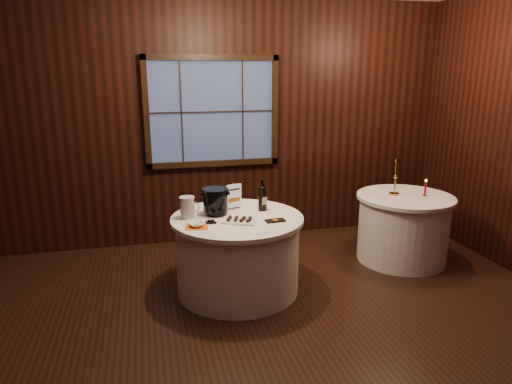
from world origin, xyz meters
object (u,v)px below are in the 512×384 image
object	(u,v)px
sign_stand	(234,200)
port_bottle_right	(263,198)
grape_bunch	(211,221)
chocolate_plate	(240,220)
main_table	(238,254)
brass_candlestick	(395,182)
red_candle	(425,190)
port_bottle_left	(262,196)
glass_pitcher	(187,207)
chocolate_box	(275,221)
cracker_bowl	(197,224)
side_table	(403,228)
ice_bucket	(215,201)

from	to	relation	value
sign_stand	port_bottle_right	world-z (taller)	port_bottle_right
grape_bunch	chocolate_plate	bearing A→B (deg)	-5.91
main_table	brass_candlestick	xyz separation A→B (m)	(1.89, 0.36, 0.53)
red_candle	main_table	bearing A→B (deg)	-174.12
port_bottle_right	chocolate_plate	bearing A→B (deg)	-140.72
sign_stand	chocolate_plate	size ratio (longest dim) A/B	0.75
port_bottle_left	glass_pitcher	distance (m)	0.76
port_bottle_left	brass_candlestick	xyz separation A→B (m)	(1.61, 0.22, 0.00)
grape_bunch	port_bottle_left	bearing A→B (deg)	26.12
port_bottle_left	red_candle	world-z (taller)	port_bottle_left
chocolate_box	cracker_bowl	world-z (taller)	cracker_bowl
red_candle	port_bottle_right	bearing A→B (deg)	-177.65
port_bottle_left	brass_candlestick	bearing A→B (deg)	-14.93
port_bottle_left	chocolate_plate	world-z (taller)	port_bottle_left
glass_pitcher	cracker_bowl	xyz separation A→B (m)	(0.05, -0.28, -0.08)
side_table	port_bottle_right	size ratio (longest dim) A/B	3.61
port_bottle_right	chocolate_plate	distance (m)	0.45
main_table	cracker_bowl	distance (m)	0.61
port_bottle_right	glass_pitcher	size ratio (longest dim) A/B	1.44
port_bottle_right	glass_pitcher	distance (m)	0.77
glass_pitcher	brass_candlestick	distance (m)	2.37
port_bottle_right	chocolate_plate	xyz separation A→B (m)	(-0.31, -0.31, -0.11)
brass_candlestick	port_bottle_left	bearing A→B (deg)	-172.23
main_table	chocolate_box	world-z (taller)	chocolate_box
sign_stand	red_candle	size ratio (longest dim) A/B	1.40
chocolate_box	red_candle	size ratio (longest dim) A/B	0.94
brass_candlestick	grape_bunch	bearing A→B (deg)	-167.16
ice_bucket	glass_pitcher	size ratio (longest dim) A/B	1.25
main_table	port_bottle_left	bearing A→B (deg)	26.65
chocolate_plate	brass_candlestick	bearing A→B (deg)	15.34
side_table	red_candle	bearing A→B (deg)	-21.32
ice_bucket	chocolate_plate	world-z (taller)	ice_bucket
port_bottle_right	cracker_bowl	size ratio (longest dim) A/B	2.17
chocolate_plate	chocolate_box	xyz separation A→B (m)	(0.33, -0.06, -0.01)
chocolate_plate	grape_bunch	world-z (taller)	chocolate_plate
sign_stand	port_bottle_left	xyz separation A→B (m)	(0.27, -0.11, 0.05)
side_table	port_bottle_right	distance (m)	1.78
ice_bucket	brass_candlestick	xyz separation A→B (m)	(2.08, 0.24, 0.01)
chocolate_box	side_table	bearing A→B (deg)	12.59
grape_bunch	red_candle	xyz separation A→B (m)	(2.46, 0.36, 0.06)
side_table	ice_bucket	distance (m)	2.26
side_table	red_candle	size ratio (longest dim) A/B	5.57
port_bottle_left	brass_candlestick	distance (m)	1.62
ice_bucket	cracker_bowl	bearing A→B (deg)	-124.92
side_table	glass_pitcher	xyz separation A→B (m)	(-2.47, -0.22, 0.49)
port_bottle_left	ice_bucket	distance (m)	0.48
red_candle	port_bottle_left	bearing A→B (deg)	-177.53
brass_candlestick	main_table	bearing A→B (deg)	-169.15
sign_stand	port_bottle_right	bearing A→B (deg)	-37.67
chocolate_plate	cracker_bowl	distance (m)	0.41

